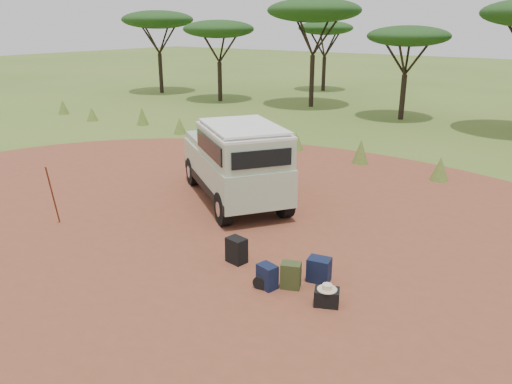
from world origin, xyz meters
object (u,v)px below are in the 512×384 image
Objects in this scene: duffel_navy at (319,270)px; hard_case at (327,297)px; backpack_navy at (267,277)px; safari_vehicle at (236,163)px; walking_staff at (53,196)px; backpack_olive at (291,275)px; backpack_black at (237,250)px.

hard_case is at bearing -63.53° from duffel_navy.
safari_vehicle is at bearing 148.33° from backpack_navy.
walking_staff is at bearing -161.28° from backpack_navy.
backpack_navy is at bearing -10.42° from safari_vehicle.
backpack_olive is 0.64m from duffel_navy.
hard_case is at bearing -0.15° from backpack_black.
hard_case is at bearing -1.02° from safari_vehicle.
duffel_navy is 0.91m from hard_case.
walking_staff is at bearing -158.72° from backpack_black.
walking_staff is 3.13× the size of backpack_olive.
walking_staff is 5.17m from backpack_black.
backpack_black is 1.28m from backpack_navy.
backpack_navy is 1.08m from duffel_navy.
walking_staff is at bearing 164.74° from backpack_olive.
safari_vehicle reaches higher than hard_case.
backpack_navy is 0.93× the size of backpack_olive.
backpack_olive is at bearing 145.60° from hard_case.
backpack_olive is (1.54, -0.24, -0.02)m from backpack_black.
duffel_navy is (0.68, 0.84, 0.00)m from backpack_navy.
duffel_navy is at bearing 103.63° from hard_case.
backpack_navy is 1.09× the size of hard_case.
walking_staff is 7.50m from hard_case.
safari_vehicle is 8.91× the size of backpack_black.
backpack_olive is at bearing 0.18° from backpack_black.
safari_vehicle is 5.17m from backpack_navy.
backpack_black is at bearing -17.17° from safari_vehicle.
walking_staff reaches higher than backpack_black.
walking_staff is 6.24m from backpack_navy.
safari_vehicle reaches higher than backpack_olive.
backpack_black is 1.15× the size of backpack_navy.
backpack_navy reaches higher than hard_case.
hard_case is (4.85, -3.47, -0.99)m from safari_vehicle.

